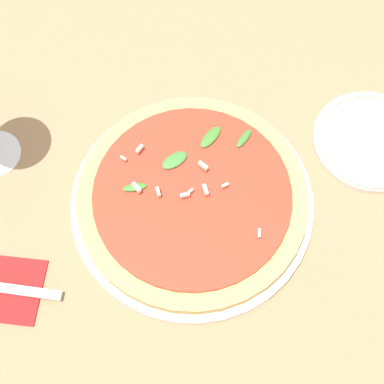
# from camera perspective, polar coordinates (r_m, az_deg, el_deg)

# --- Properties ---
(ground_plane) EXTENTS (6.00, 6.00, 0.00)m
(ground_plane) POSITION_cam_1_polar(r_m,az_deg,el_deg) (0.72, 0.45, -1.26)
(ground_plane) COLOR #9E7A56
(pizza_arugula_main) EXTENTS (0.32, 0.32, 0.05)m
(pizza_arugula_main) POSITION_cam_1_polar(r_m,az_deg,el_deg) (0.70, -0.00, -0.43)
(pizza_arugula_main) COLOR silver
(pizza_arugula_main) RESTS_ON ground_plane
(side_plate_white) EXTENTS (0.16, 0.16, 0.02)m
(side_plate_white) POSITION_cam_1_polar(r_m,az_deg,el_deg) (0.79, 18.48, 5.29)
(side_plate_white) COLOR silver
(side_plate_white) RESTS_ON ground_plane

